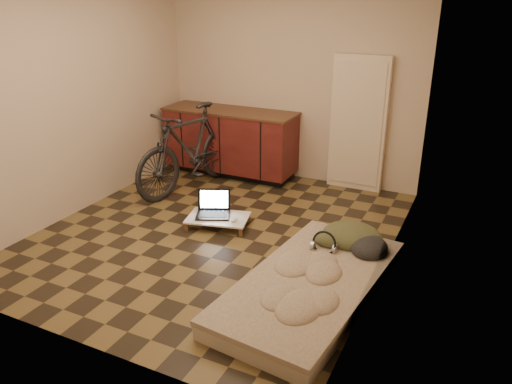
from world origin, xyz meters
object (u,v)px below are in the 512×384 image
at_px(bicycle, 190,144).
at_px(laptop, 213,210).
at_px(futon, 311,286).
at_px(lap_desk, 218,218).

xyz_separation_m(bicycle, laptop, (0.78, -0.78, -0.44)).
bearing_deg(futon, lap_desk, 155.48).
relative_size(bicycle, laptop, 4.00).
bearing_deg(laptop, lap_desk, -53.96).
bearing_deg(laptop, futon, -55.08).
relative_size(futon, lap_desk, 2.86).
bearing_deg(bicycle, lap_desk, -31.43).
height_order(futon, lap_desk, futon).
xyz_separation_m(bicycle, futon, (2.24, -1.65, -0.51)).
xyz_separation_m(lap_desk, laptop, (-0.08, 0.05, 0.07)).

